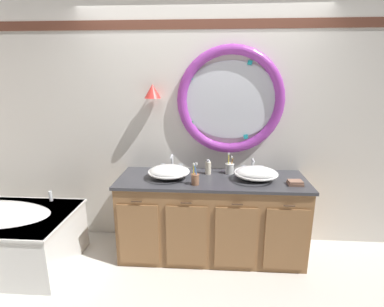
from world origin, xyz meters
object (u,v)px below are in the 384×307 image
Objects in this scene: sink_basin_right at (256,173)px; soap_dispenser at (208,168)px; folded_hand_towel at (295,183)px; toothbrush_holder_right at (230,168)px; sink_basin_left at (169,172)px; toothbrush_holder_left at (195,179)px.

soap_dispenser reaches higher than sink_basin_right.
soap_dispenser reaches higher than folded_hand_towel.
folded_hand_towel is at bearing -26.15° from toothbrush_holder_right.
soap_dispenser is (-0.22, -0.03, 0.01)m from toothbrush_holder_right.
sink_basin_left is 0.98× the size of sink_basin_right.
sink_basin_left reaches higher than folded_hand_towel.
soap_dispenser is at bearing 162.48° from folded_hand_towel.
folded_hand_towel is at bearing -5.03° from sink_basin_left.
sink_basin_right is at bearing -18.06° from soap_dispenser.
sink_basin_right is 2.68× the size of soap_dispenser.
sink_basin_right is at bearing 0.00° from sink_basin_left.
sink_basin_left is at bearing 174.97° from folded_hand_towel.
soap_dispenser is at bearing 69.24° from toothbrush_holder_left.
sink_basin_left is 1.87× the size of toothbrush_holder_right.
folded_hand_towel is (0.60, -0.29, -0.04)m from toothbrush_holder_right.
folded_hand_towel is at bearing -16.80° from sink_basin_right.
sink_basin_right is 3.05× the size of folded_hand_towel.
sink_basin_left is 0.42m from soap_dispenser.
toothbrush_holder_right is (0.34, 0.35, -0.00)m from toothbrush_holder_left.
sink_basin_right is 0.49m from soap_dispenser.
sink_basin_right reaches higher than sink_basin_left.
toothbrush_holder_left is 0.49m from toothbrush_holder_right.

